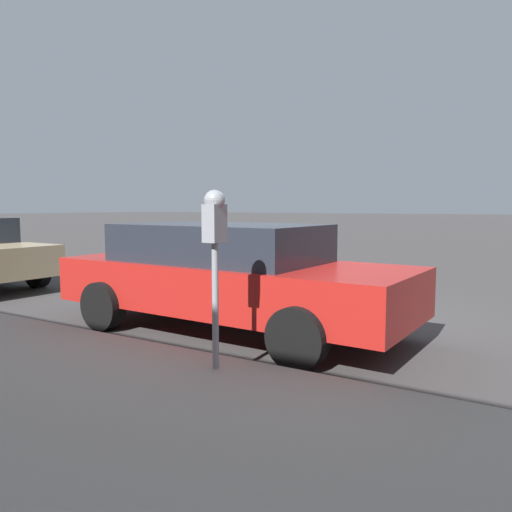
{
  "coord_description": "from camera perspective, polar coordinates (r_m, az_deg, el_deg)",
  "views": [
    {
      "loc": [
        -6.18,
        -3.53,
        1.62
      ],
      "look_at": [
        -2.17,
        -1.07,
        1.15
      ],
      "focal_mm": 35.0,
      "sensor_mm": 36.0,
      "label": 1
    }
  ],
  "objects": [
    {
      "name": "parking_meter",
      "position": [
        4.48,
        -4.74,
        2.66
      ],
      "size": [
        0.21,
        0.19,
        1.63
      ],
      "color": "gray",
      "rests_on": "sidewalk"
    },
    {
      "name": "car_red",
      "position": [
        6.47,
        -3.18,
        -2.08
      ],
      "size": [
        2.1,
        4.74,
        1.39
      ],
      "rotation": [
        0.0,
        0.0,
        3.11
      ],
      "color": "#B21E19",
      "rests_on": "ground_plane"
    },
    {
      "name": "ground_plane",
      "position": [
        7.3,
        1.74,
        -7.14
      ],
      "size": [
        220.0,
        220.0,
        0.0
      ],
      "primitive_type": "plane",
      "color": "#3D3A3A"
    }
  ]
}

